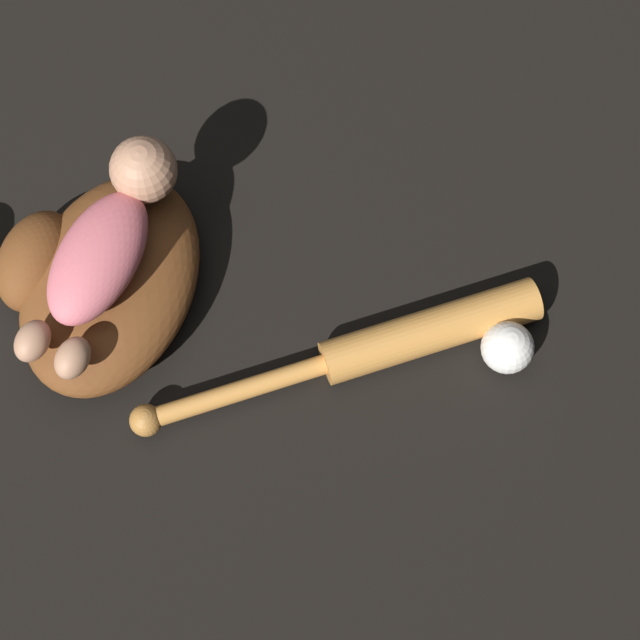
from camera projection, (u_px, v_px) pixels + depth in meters
name	position (u px, v px, depth m)	size (l,w,h in m)	color
ground_plane	(64.00, 308.00, 1.53)	(6.00, 6.00, 0.00)	black
baseball_glove	(98.00, 280.00, 1.49)	(0.39, 0.34, 0.11)	brown
baby_figure	(108.00, 238.00, 1.41)	(0.35, 0.15, 0.09)	#D16670
baseball_bat	(388.00, 344.00, 1.48)	(0.49, 0.40, 0.06)	#C6843D
baseball	(507.00, 347.00, 1.47)	(0.07, 0.07, 0.07)	white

